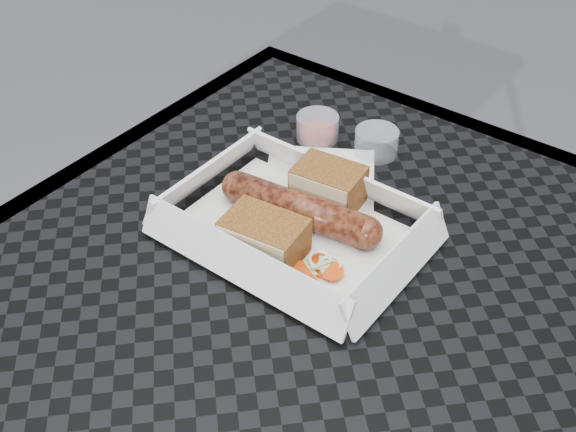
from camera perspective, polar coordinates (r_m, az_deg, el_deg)
The scene contains 9 objects.
patio_table at distance 0.68m, azimuth 4.41°, elevation -14.54°, with size 0.80×0.80×0.74m.
food_tray at distance 0.73m, azimuth 0.48°, elevation -1.29°, with size 0.22×0.15×0.00m, color white.
bratwurst at distance 0.72m, azimuth 0.91°, elevation 0.57°, with size 0.18×0.05×0.03m.
bread_near at distance 0.75m, azimuth 3.21°, elevation 2.41°, with size 0.07×0.05×0.04m, color brown.
bread_far at distance 0.69m, azimuth -1.89°, elevation -1.65°, with size 0.08×0.05×0.04m, color brown.
veg_garnish at distance 0.68m, azimuth 2.52°, elevation -4.42°, with size 0.03×0.03×0.00m.
napkin at distance 0.80m, azimuth 2.48°, elevation 2.93°, with size 0.12×0.12×0.00m, color white.
condiment_cup_sauce at distance 0.86m, azimuth 2.34°, elevation 7.00°, with size 0.05×0.05×0.03m, color maroon.
condiment_cup_empty at distance 0.84m, azimuth 7.00°, elevation 5.81°, with size 0.05×0.05×0.03m, color silver.
Camera 1 is at (0.20, -0.35, 1.22)m, focal length 45.00 mm.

